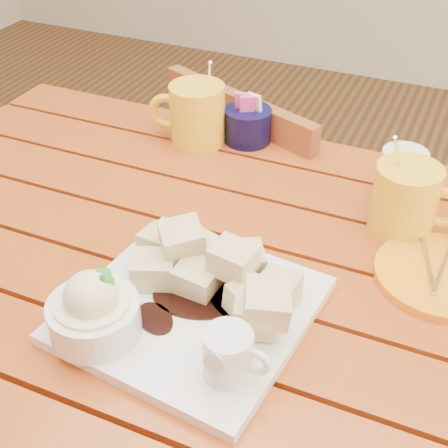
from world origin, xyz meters
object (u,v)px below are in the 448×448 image
at_px(table, 216,315).
at_px(coffee_mug_left, 196,113).
at_px(orange_saucer, 441,275).
at_px(dessert_plate, 175,301).
at_px(chair_far, 266,224).
at_px(coffee_mug_right, 407,199).

height_order(table, coffee_mug_left, coffee_mug_left).
relative_size(coffee_mug_left, orange_saucer, 0.93).
xyz_separation_m(table, orange_saucer, (0.30, 0.09, 0.11)).
distance_m(table, dessert_plate, 0.19).
distance_m(orange_saucer, chair_far, 0.64).
height_order(dessert_plate, orange_saucer, dessert_plate).
bearing_deg(orange_saucer, coffee_mug_right, 127.85).
distance_m(coffee_mug_right, chair_far, 0.57).
relative_size(coffee_mug_right, chair_far, 0.20).
distance_m(coffee_mug_right, orange_saucer, 0.13).
height_order(table, orange_saucer, orange_saucer).
xyz_separation_m(dessert_plate, orange_saucer, (0.29, 0.21, -0.03)).
xyz_separation_m(table, coffee_mug_right, (0.22, 0.18, 0.16)).
height_order(coffee_mug_right, orange_saucer, coffee_mug_right).
bearing_deg(orange_saucer, table, -163.59).
xyz_separation_m(table, coffee_mug_left, (-0.17, 0.30, 0.16)).
xyz_separation_m(coffee_mug_left, orange_saucer, (0.47, -0.21, -0.05)).
height_order(orange_saucer, chair_far, chair_far).
xyz_separation_m(coffee_mug_left, chair_far, (0.08, 0.19, -0.36)).
bearing_deg(coffee_mug_left, table, -70.67).
distance_m(coffee_mug_left, orange_saucer, 0.52).
xyz_separation_m(table, dessert_plate, (0.00, -0.13, 0.14)).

